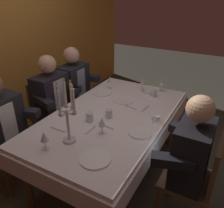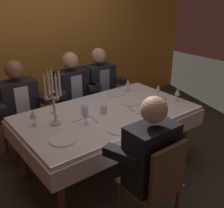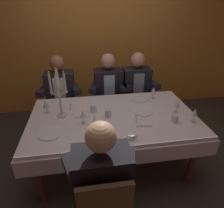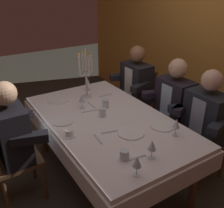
{
  "view_description": "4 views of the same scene",
  "coord_description": "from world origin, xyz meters",
  "px_view_note": "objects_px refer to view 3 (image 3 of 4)",
  "views": [
    {
      "loc": [
        -1.86,
        -1.05,
        1.93
      ],
      "look_at": [
        0.05,
        0.02,
        0.83
      ],
      "focal_mm": 37.5,
      "sensor_mm": 36.0,
      "label": 1
    },
    {
      "loc": [
        -1.6,
        -2.13,
        1.95
      ],
      "look_at": [
        0.07,
        0.02,
        0.81
      ],
      "focal_mm": 42.94,
      "sensor_mm": 36.0,
      "label": 2
    },
    {
      "loc": [
        -0.31,
        -1.87,
        1.91
      ],
      "look_at": [
        -0.0,
        0.08,
        0.85
      ],
      "focal_mm": 30.84,
      "sensor_mm": 36.0,
      "label": 3
    },
    {
      "loc": [
        1.99,
        -1.2,
        2.01
      ],
      "look_at": [
        -0.01,
        0.07,
        0.88
      ],
      "focal_mm": 41.95,
      "sensor_mm": 36.0,
      "label": 4
    }
  ],
  "objects_px": {
    "water_tumbler_0": "(93,108)",
    "water_tumbler_2": "(108,113)",
    "dinner_plate_3": "(143,111)",
    "seated_diner_2": "(108,86)",
    "wine_glass_0": "(195,113)",
    "coffee_cup_0": "(131,137)",
    "seated_diner_1": "(102,180)",
    "wine_glass_3": "(154,91)",
    "dinner_plate_0": "(50,133)",
    "wine_glass_1": "(83,114)",
    "water_tumbler_1": "(175,118)",
    "dinner_plate_2": "(102,138)",
    "candelabra": "(59,94)",
    "seated_diner_3": "(136,84)",
    "wine_glass_2": "(177,104)",
    "dining_table": "(113,124)",
    "wine_glass_4": "(46,104)",
    "seated_diner_0": "(61,89)",
    "dinner_plate_1": "(139,98)"
  },
  "relations": [
    {
      "from": "seated_diner_3",
      "to": "seated_diner_2",
      "type": "bearing_deg",
      "value": 180.0
    },
    {
      "from": "wine_glass_4",
      "to": "coffee_cup_0",
      "type": "relative_size",
      "value": 1.24
    },
    {
      "from": "wine_glass_0",
      "to": "wine_glass_2",
      "type": "distance_m",
      "value": 0.24
    },
    {
      "from": "wine_glass_1",
      "to": "water_tumbler_1",
      "type": "xyz_separation_m",
      "value": [
        0.99,
        -0.13,
        -0.07
      ]
    },
    {
      "from": "wine_glass_4",
      "to": "seated_diner_0",
      "type": "distance_m",
      "value": 0.72
    },
    {
      "from": "dinner_plate_2",
      "to": "seated_diner_1",
      "type": "height_order",
      "value": "seated_diner_1"
    },
    {
      "from": "seated_diner_0",
      "to": "seated_diner_3",
      "type": "height_order",
      "value": "same"
    },
    {
      "from": "dinner_plate_3",
      "to": "wine_glass_0",
      "type": "height_order",
      "value": "wine_glass_0"
    },
    {
      "from": "seated_diner_1",
      "to": "wine_glass_0",
      "type": "bearing_deg",
      "value": 30.25
    },
    {
      "from": "dinner_plate_2",
      "to": "dinner_plate_3",
      "type": "distance_m",
      "value": 0.7
    },
    {
      "from": "seated_diner_0",
      "to": "seated_diner_3",
      "type": "bearing_deg",
      "value": 0.0
    },
    {
      "from": "dining_table",
      "to": "wine_glass_0",
      "type": "distance_m",
      "value": 0.91
    },
    {
      "from": "seated_diner_0",
      "to": "seated_diner_3",
      "type": "xyz_separation_m",
      "value": [
        1.18,
        0.0,
        0.0
      ]
    },
    {
      "from": "coffee_cup_0",
      "to": "dinner_plate_3",
      "type": "bearing_deg",
      "value": 61.49
    },
    {
      "from": "seated_diner_0",
      "to": "seated_diner_1",
      "type": "relative_size",
      "value": 1.0
    },
    {
      "from": "water_tumbler_0",
      "to": "water_tumbler_2",
      "type": "distance_m",
      "value": 0.2
    },
    {
      "from": "seated_diner_1",
      "to": "seated_diner_3",
      "type": "relative_size",
      "value": 1.0
    },
    {
      "from": "seated_diner_1",
      "to": "seated_diner_3",
      "type": "bearing_deg",
      "value": 67.43
    },
    {
      "from": "wine_glass_0",
      "to": "candelabra",
      "type": "bearing_deg",
      "value": 166.46
    },
    {
      "from": "dinner_plate_3",
      "to": "seated_diner_2",
      "type": "height_order",
      "value": "seated_diner_2"
    },
    {
      "from": "dining_table",
      "to": "water_tumbler_1",
      "type": "distance_m",
      "value": 0.7
    },
    {
      "from": "wine_glass_1",
      "to": "water_tumbler_0",
      "type": "bearing_deg",
      "value": 60.64
    },
    {
      "from": "dining_table",
      "to": "wine_glass_4",
      "type": "xyz_separation_m",
      "value": [
        -0.77,
        0.18,
        0.23
      ]
    },
    {
      "from": "seated_diner_2",
      "to": "seated_diner_3",
      "type": "relative_size",
      "value": 1.0
    },
    {
      "from": "candelabra",
      "to": "seated_diner_3",
      "type": "relative_size",
      "value": 0.47
    },
    {
      "from": "seated_diner_0",
      "to": "seated_diner_3",
      "type": "distance_m",
      "value": 1.18
    },
    {
      "from": "wine_glass_1",
      "to": "dinner_plate_3",
      "type": "bearing_deg",
      "value": 11.15
    },
    {
      "from": "dinner_plate_3",
      "to": "wine_glass_2",
      "type": "bearing_deg",
      "value": -11.71
    },
    {
      "from": "wine_glass_3",
      "to": "dinner_plate_0",
      "type": "bearing_deg",
      "value": -154.95
    },
    {
      "from": "water_tumbler_2",
      "to": "seated_diner_2",
      "type": "height_order",
      "value": "seated_diner_2"
    },
    {
      "from": "coffee_cup_0",
      "to": "seated_diner_1",
      "type": "bearing_deg",
      "value": -126.78
    },
    {
      "from": "dinner_plate_0",
      "to": "seated_diner_1",
      "type": "distance_m",
      "value": 0.79
    },
    {
      "from": "wine_glass_0",
      "to": "wine_glass_4",
      "type": "height_order",
      "value": "same"
    },
    {
      "from": "dinner_plate_2",
      "to": "seated_diner_2",
      "type": "height_order",
      "value": "seated_diner_2"
    },
    {
      "from": "water_tumbler_1",
      "to": "seated_diner_2",
      "type": "bearing_deg",
      "value": 117.49
    },
    {
      "from": "seated_diner_1",
      "to": "coffee_cup_0",
      "type": "bearing_deg",
      "value": 53.22
    },
    {
      "from": "wine_glass_2",
      "to": "coffee_cup_0",
      "type": "relative_size",
      "value": 1.24
    },
    {
      "from": "dining_table",
      "to": "wine_glass_0",
      "type": "height_order",
      "value": "wine_glass_0"
    },
    {
      "from": "water_tumbler_1",
      "to": "coffee_cup_0",
      "type": "xyz_separation_m",
      "value": [
        -0.54,
        -0.22,
        -0.02
      ]
    },
    {
      "from": "wine_glass_3",
      "to": "seated_diner_2",
      "type": "relative_size",
      "value": 0.13
    },
    {
      "from": "dinner_plate_1",
      "to": "wine_glass_3",
      "type": "relative_size",
      "value": 1.49
    },
    {
      "from": "wine_glass_2",
      "to": "seated_diner_2",
      "type": "xyz_separation_m",
      "value": [
        -0.68,
        0.93,
        -0.12
      ]
    },
    {
      "from": "dining_table",
      "to": "water_tumbler_2",
      "type": "bearing_deg",
      "value": -167.9
    },
    {
      "from": "wine_glass_2",
      "to": "water_tumbler_1",
      "type": "height_order",
      "value": "wine_glass_2"
    },
    {
      "from": "wine_glass_2",
      "to": "water_tumbler_2",
      "type": "bearing_deg",
      "value": 177.86
    },
    {
      "from": "wine_glass_0",
      "to": "seated_diner_2",
      "type": "xyz_separation_m",
      "value": [
        -0.78,
        1.15,
        -0.12
      ]
    },
    {
      "from": "wine_glass_0",
      "to": "coffee_cup_0",
      "type": "relative_size",
      "value": 1.24
    },
    {
      "from": "candelabra",
      "to": "dinner_plate_3",
      "type": "relative_size",
      "value": 2.35
    },
    {
      "from": "water_tumbler_1",
      "to": "water_tumbler_2",
      "type": "distance_m",
      "value": 0.74
    },
    {
      "from": "dinner_plate_1",
      "to": "wine_glass_4",
      "type": "xyz_separation_m",
      "value": [
        -1.18,
        -0.19,
        0.11
      ]
    }
  ]
}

